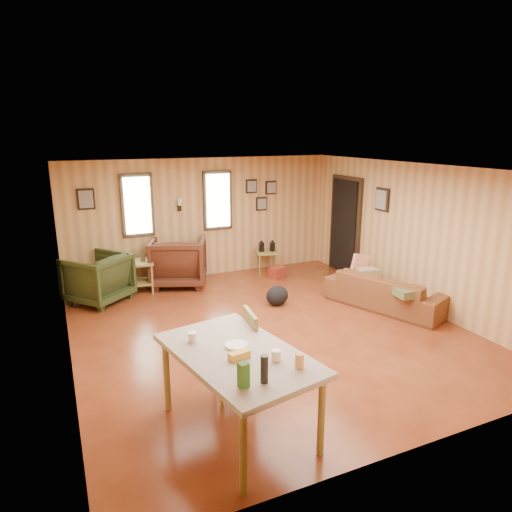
{
  "coord_description": "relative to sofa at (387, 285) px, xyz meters",
  "views": [
    {
      "loc": [
        -2.76,
        -5.74,
        2.87
      ],
      "look_at": [
        0.0,
        0.4,
        1.05
      ],
      "focal_mm": 32.0,
      "sensor_mm": 36.0,
      "label": 1
    }
  ],
  "objects": [
    {
      "name": "room",
      "position": [
        -2.06,
        0.29,
        0.81
      ],
      "size": [
        5.54,
        6.04,
        2.44
      ],
      "color": "brown",
      "rests_on": "ground"
    },
    {
      "name": "sofa",
      "position": [
        0.0,
        0.0,
        0.0
      ],
      "size": [
        1.28,
        2.07,
        0.78
      ],
      "primitive_type": "imported",
      "rotation": [
        0.0,
        0.0,
        1.95
      ],
      "color": "brown",
      "rests_on": "ground"
    },
    {
      "name": "recliner_brown",
      "position": [
        -2.87,
        2.61,
        0.13
      ],
      "size": [
        1.28,
        1.25,
        1.04
      ],
      "primitive_type": "imported",
      "rotation": [
        0.0,
        0.0,
        2.77
      ],
      "color": "#492316",
      "rests_on": "ground"
    },
    {
      "name": "recliner_green",
      "position": [
        -4.4,
        2.28,
        0.08
      ],
      "size": [
        1.25,
        1.24,
        0.94
      ],
      "primitive_type": "imported",
      "rotation": [
        0.0,
        0.0,
        -2.46
      ],
      "color": "#2A3518",
      "rests_on": "ground"
    },
    {
      "name": "end_table",
      "position": [
        -3.68,
        2.52,
        0.01
      ],
      "size": [
        0.63,
        0.58,
        0.72
      ],
      "rotation": [
        0.0,
        0.0,
        -0.13
      ],
      "color": "#9D9046",
      "rests_on": "ground"
    },
    {
      "name": "side_table",
      "position": [
        -0.97,
        2.64,
        0.1
      ],
      "size": [
        0.55,
        0.55,
        0.71
      ],
      "rotation": [
        0.0,
        0.0,
        -0.27
      ],
      "color": "#9D9046",
      "rests_on": "ground"
    },
    {
      "name": "cooler",
      "position": [
        -0.93,
        2.22,
        -0.28
      ],
      "size": [
        0.37,
        0.32,
        0.23
      ],
      "rotation": [
        0.0,
        0.0,
        0.36
      ],
      "color": "maroon",
      "rests_on": "ground"
    },
    {
      "name": "backpack",
      "position": [
        -1.63,
        0.84,
        -0.22
      ],
      "size": [
        0.45,
        0.37,
        0.34
      ],
      "rotation": [
        0.0,
        0.0,
        0.21
      ],
      "color": "black",
      "rests_on": "ground"
    },
    {
      "name": "sofa_pillows",
      "position": [
        -0.01,
        0.05,
        0.11
      ],
      "size": [
        0.55,
        1.7,
        0.35
      ],
      "rotation": [
        0.0,
        0.0,
        -0.12
      ],
      "color": "#4F5931",
      "rests_on": "sofa"
    },
    {
      "name": "dining_table",
      "position": [
        -3.53,
        -2.07,
        0.39
      ],
      "size": [
        1.31,
        1.84,
        1.1
      ],
      "rotation": [
        0.0,
        0.0,
        0.19
      ],
      "color": "gray",
      "rests_on": "ground"
    },
    {
      "name": "dining_chair",
      "position": [
        -3.27,
        -1.48,
        0.17
      ],
      "size": [
        0.5,
        0.5,
        1.0
      ],
      "rotation": [
        0.0,
        0.0,
        -0.12
      ],
      "color": "#2A3518",
      "rests_on": "ground"
    }
  ]
}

